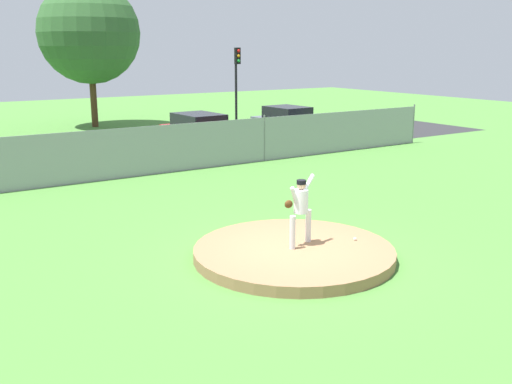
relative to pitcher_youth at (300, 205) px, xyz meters
The scene contains 11 objects.
ground_plane 6.07m from the pitcher_youth, 91.94° to the left, with size 80.00×80.00×0.00m, color #4C8438.
asphalt_strip 14.50m from the pitcher_youth, 90.80° to the left, with size 44.00×7.00×0.01m, color #2B2B2D.
pitchers_mound 1.07m from the pitcher_youth, 166.06° to the right, with size 4.47×4.47×0.24m, color #99704C.
pitcher_youth is the anchor object (origin of this frame).
baseball 1.61m from the pitcher_youth, 18.40° to the right, with size 0.07×0.07×0.07m, color white.
chainlink_fence 9.96m from the pitcher_youth, 91.16° to the left, with size 29.60×0.07×1.91m.
parked_car_red 14.83m from the pitcher_youth, 71.15° to the left, with size 2.11×4.41×1.66m.
parked_car_slate 18.20m from the pitcher_youth, 54.93° to the left, with size 2.10×4.12×1.62m.
traffic_cone_orange 13.23m from the pitcher_youth, 77.59° to the left, with size 0.40×0.40×0.55m.
traffic_light_far 21.19m from the pitcher_youth, 62.61° to the left, with size 0.28×0.46×4.62m.
tree_broad_left 25.25m from the pitcher_youth, 82.33° to the left, with size 5.87×5.87×8.39m.
Camera 1 is at (-7.37, -9.80, 4.51)m, focal length 40.81 mm.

